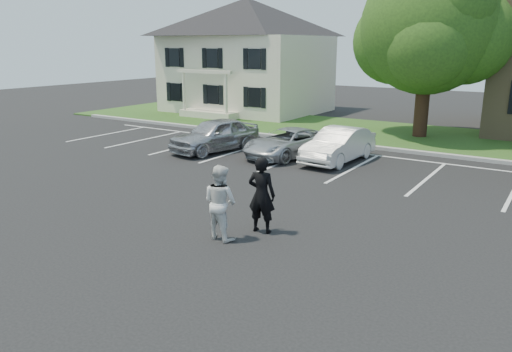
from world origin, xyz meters
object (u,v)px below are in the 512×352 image
Objects in this scene: man_white_shirt at (220,202)px; tree at (431,30)px; car_white_sedan at (339,145)px; car_silver_west at (215,135)px; house at (247,56)px; man_black_suit at (262,195)px; car_silver_minivan at (288,143)px.

tree is at bearing -84.45° from man_white_shirt.
man_white_shirt is 9.35m from car_white_sedan.
man_white_shirt reaches higher than car_silver_west.
car_silver_west is 5.59m from car_white_sedan.
car_silver_west is (6.52, -12.31, -3.09)m from house.
man_white_shirt is at bearing -91.44° from tree.
tree is 11.87m from car_silver_west.
house is at bearing -65.39° from man_black_suit.
man_black_suit reaches higher than car_white_sedan.
car_white_sedan is (-0.96, 9.30, -0.25)m from man_white_shirt.
tree is at bearing 63.26° from car_silver_west.
car_silver_west is at bearing -128.92° from tree.
man_black_suit reaches higher than car_silver_minivan.
man_black_suit is 10.17m from car_silver_west.
tree reaches higher than man_white_shirt.
house reaches higher than car_silver_minivan.
house is 5.22× the size of man_black_suit.
tree is 4.72× the size of man_white_shirt.
car_silver_minivan is 2.22m from car_white_sedan.
tree is at bearing 76.35° from car_silver_minivan.
tree reaches higher than man_black_suit.
man_white_shirt is at bearing 45.78° from man_black_suit.
car_silver_west is at bearing -56.04° from man_black_suit.
man_black_suit is 1.06× the size of man_white_shirt.
man_white_shirt is at bearing -80.71° from car_white_sedan.
car_silver_minivan is at bearing 25.42° from car_silver_west.
car_white_sedan is (-1.38, -7.44, -4.66)m from tree.
house reaches higher than man_black_suit.
house is 24.46m from man_white_shirt.
tree is 8.89m from car_white_sedan.
man_black_suit is (0.20, -15.82, -4.36)m from tree.
man_white_shirt is at bearing -57.73° from house.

